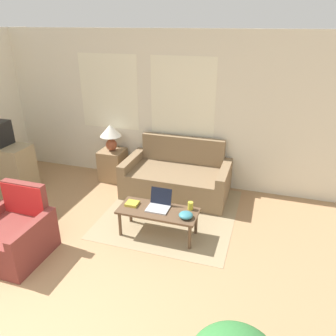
{
  "coord_description": "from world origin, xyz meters",
  "views": [
    {
      "loc": [
        2.01,
        -1.26,
        2.7
      ],
      "look_at": [
        0.69,
        2.87,
        0.75
      ],
      "focal_mm": 35.0,
      "sensor_mm": 36.0,
      "label": 1
    }
  ],
  "objects_px": {
    "coffee_table": "(158,213)",
    "snack_bowl": "(186,215)",
    "laptop": "(159,204)",
    "armchair": "(15,236)",
    "table_lamp": "(111,134)",
    "cup_navy": "(190,206)",
    "book_red": "(132,204)",
    "couch": "(177,178)"
  },
  "relations": [
    {
      "from": "table_lamp",
      "to": "cup_navy",
      "type": "height_order",
      "value": "table_lamp"
    },
    {
      "from": "armchair",
      "to": "snack_bowl",
      "type": "height_order",
      "value": "armchair"
    },
    {
      "from": "armchair",
      "to": "cup_navy",
      "type": "bearing_deg",
      "value": 28.6
    },
    {
      "from": "armchair",
      "to": "snack_bowl",
      "type": "distance_m",
      "value": 2.15
    },
    {
      "from": "table_lamp",
      "to": "snack_bowl",
      "type": "bearing_deg",
      "value": -39.57
    },
    {
      "from": "table_lamp",
      "to": "cup_navy",
      "type": "relative_size",
      "value": 4.39
    },
    {
      "from": "laptop",
      "to": "book_red",
      "type": "relative_size",
      "value": 1.74
    },
    {
      "from": "coffee_table",
      "to": "snack_bowl",
      "type": "bearing_deg",
      "value": -9.74
    },
    {
      "from": "table_lamp",
      "to": "laptop",
      "type": "distance_m",
      "value": 1.95
    },
    {
      "from": "snack_bowl",
      "to": "book_red",
      "type": "distance_m",
      "value": 0.79
    },
    {
      "from": "laptop",
      "to": "cup_navy",
      "type": "relative_size",
      "value": 2.69
    },
    {
      "from": "couch",
      "to": "laptop",
      "type": "distance_m",
      "value": 1.19
    },
    {
      "from": "book_red",
      "to": "couch",
      "type": "bearing_deg",
      "value": 76.57
    },
    {
      "from": "table_lamp",
      "to": "book_red",
      "type": "bearing_deg",
      "value": -54.32
    },
    {
      "from": "coffee_table",
      "to": "book_red",
      "type": "height_order",
      "value": "book_red"
    },
    {
      "from": "couch",
      "to": "armchair",
      "type": "distance_m",
      "value": 2.62
    },
    {
      "from": "snack_bowl",
      "to": "couch",
      "type": "bearing_deg",
      "value": 110.7
    },
    {
      "from": "armchair",
      "to": "laptop",
      "type": "xyz_separation_m",
      "value": [
        1.55,
        0.99,
        0.18
      ]
    },
    {
      "from": "couch",
      "to": "snack_bowl",
      "type": "distance_m",
      "value": 1.41
    },
    {
      "from": "book_red",
      "to": "snack_bowl",
      "type": "bearing_deg",
      "value": -6.62
    },
    {
      "from": "laptop",
      "to": "book_red",
      "type": "bearing_deg",
      "value": -173.47
    },
    {
      "from": "table_lamp",
      "to": "coffee_table",
      "type": "xyz_separation_m",
      "value": [
        1.37,
        -1.39,
        -0.54
      ]
    },
    {
      "from": "book_red",
      "to": "table_lamp",
      "type": "bearing_deg",
      "value": 125.68
    },
    {
      "from": "table_lamp",
      "to": "book_red",
      "type": "relative_size",
      "value": 2.84
    },
    {
      "from": "laptop",
      "to": "book_red",
      "type": "height_order",
      "value": "laptop"
    },
    {
      "from": "couch",
      "to": "laptop",
      "type": "xyz_separation_m",
      "value": [
        0.08,
        -1.17,
        0.17
      ]
    },
    {
      "from": "coffee_table",
      "to": "book_red",
      "type": "distance_m",
      "value": 0.39
    },
    {
      "from": "cup_navy",
      "to": "book_red",
      "type": "bearing_deg",
      "value": -170.91
    },
    {
      "from": "coffee_table",
      "to": "laptop",
      "type": "relative_size",
      "value": 3.66
    },
    {
      "from": "coffee_table",
      "to": "table_lamp",
      "type": "bearing_deg",
      "value": 134.45
    },
    {
      "from": "cup_navy",
      "to": "snack_bowl",
      "type": "relative_size",
      "value": 0.6
    },
    {
      "from": "couch",
      "to": "book_red",
      "type": "relative_size",
      "value": 10.19
    },
    {
      "from": "table_lamp",
      "to": "coffee_table",
      "type": "distance_m",
      "value": 2.03
    },
    {
      "from": "laptop",
      "to": "snack_bowl",
      "type": "relative_size",
      "value": 1.61
    },
    {
      "from": "laptop",
      "to": "armchair",
      "type": "bearing_deg",
      "value": -147.5
    },
    {
      "from": "table_lamp",
      "to": "cup_navy",
      "type": "distance_m",
      "value": 2.21
    },
    {
      "from": "table_lamp",
      "to": "cup_navy",
      "type": "bearing_deg",
      "value": -35.03
    },
    {
      "from": "coffee_table",
      "to": "cup_navy",
      "type": "distance_m",
      "value": 0.45
    },
    {
      "from": "table_lamp",
      "to": "book_red",
      "type": "height_order",
      "value": "table_lamp"
    },
    {
      "from": "coffee_table",
      "to": "snack_bowl",
      "type": "relative_size",
      "value": 5.89
    },
    {
      "from": "armchair",
      "to": "cup_navy",
      "type": "distance_m",
      "value": 2.25
    },
    {
      "from": "laptop",
      "to": "cup_navy",
      "type": "distance_m",
      "value": 0.42
    }
  ]
}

